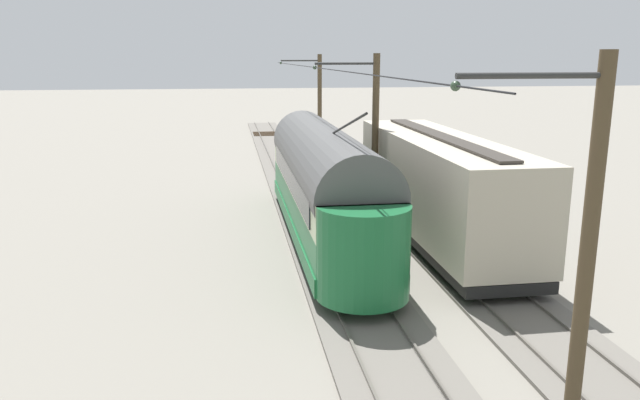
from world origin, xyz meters
The scene contains 9 objects.
ground_plane centered at (0.00, 0.00, 0.00)m, with size 220.00×220.00×0.00m, color gray.
track_streetcar_siding centered at (-2.06, -0.31, 0.05)m, with size 2.80×80.00×0.18m.
track_adjacent_siding centered at (2.06, -0.31, 0.05)m, with size 2.80×80.00×0.18m.
vintage_streetcar centered at (2.06, 1.07, 2.25)m, with size 2.65×16.09×5.25m.
boxcar_adjacent centered at (-2.06, 2.07, 2.16)m, with size 2.96×12.58×3.85m.
catenary_pole_foreground centered at (-0.36, -16.48, 3.61)m, with size 2.71×0.28×6.91m.
catenary_pole_mid_near centered at (-0.36, -1.22, 3.61)m, with size 2.71×0.28×6.91m.
catenary_pole_mid_far centered at (-0.36, 14.03, 3.61)m, with size 2.71×0.28×6.91m.
overhead_wire_run centered at (2.00, -1.90, 6.36)m, with size 2.51×34.51×0.18m.
Camera 1 is at (5.53, 23.11, 6.81)m, focal length 34.35 mm.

